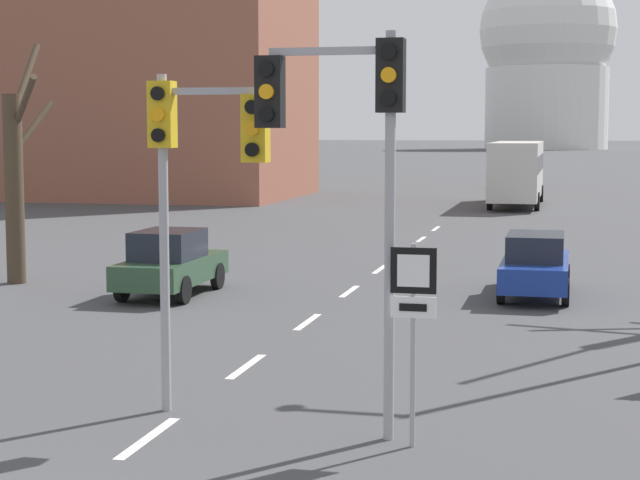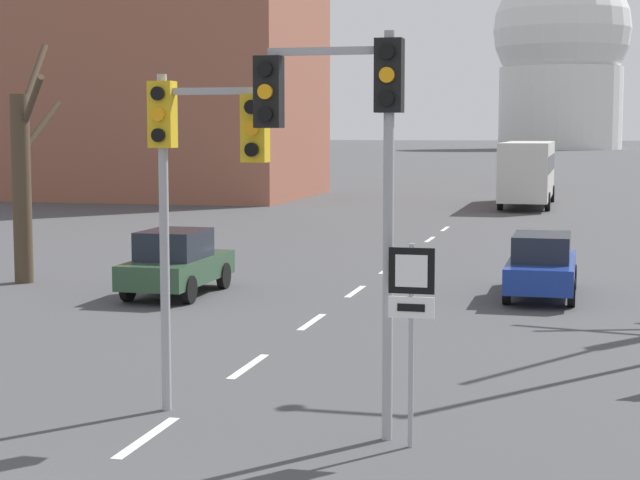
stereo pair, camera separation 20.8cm
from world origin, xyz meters
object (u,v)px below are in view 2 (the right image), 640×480
object	(u,v)px
sedan_near_right	(176,262)
city_bus	(528,169)
route_sign_post	(411,309)
traffic_signal_near_right	(347,132)
sedan_near_left	(532,177)
traffic_signal_centre_tall	(195,158)
sedan_mid_centre	(542,265)

from	to	relation	value
sedan_near_right	city_bus	bearing A→B (deg)	78.56
route_sign_post	city_bus	distance (m)	45.41
traffic_signal_near_right	sedan_near_left	size ratio (longest dim) A/B	1.33
sedan_near_right	city_bus	size ratio (longest dim) A/B	0.38
traffic_signal_centre_tall	sedan_near_left	bearing A→B (deg)	88.47
city_bus	traffic_signal_near_right	bearing A→B (deg)	-90.00
city_bus	sedan_near_left	bearing A→B (deg)	92.06
sedan_near_left	city_bus	distance (m)	19.73
traffic_signal_near_right	sedan_near_right	size ratio (longest dim) A/B	1.34
traffic_signal_near_right	city_bus	xyz separation A→B (m)	(0.00, 45.12, -2.08)
traffic_signal_near_right	sedan_near_right	distance (m)	13.50
route_sign_post	sedan_mid_centre	world-z (taller)	route_sign_post
traffic_signal_near_right	traffic_signal_centre_tall	xyz separation A→B (m)	(-2.41, 0.70, -0.38)
traffic_signal_near_right	traffic_signal_centre_tall	size ratio (longest dim) A/B	1.10
traffic_signal_centre_tall	sedan_mid_centre	bearing A→B (deg)	70.10
traffic_signal_near_right	sedan_near_left	world-z (taller)	traffic_signal_near_right
route_sign_post	city_bus	size ratio (longest dim) A/B	0.25
traffic_signal_centre_tall	city_bus	distance (m)	44.52
traffic_signal_centre_tall	sedan_mid_centre	distance (m)	13.48
sedan_mid_centre	city_bus	xyz separation A→B (m)	(-2.06, 32.06, 1.25)
traffic_signal_near_right	sedan_mid_centre	distance (m)	13.63
sedan_near_right	sedan_mid_centre	xyz separation A→B (m)	(8.94, 1.92, -0.03)
sedan_mid_centre	city_bus	distance (m)	32.15
traffic_signal_near_right	city_bus	size ratio (longest dim) A/B	0.50
sedan_near_left	city_bus	bearing A→B (deg)	-87.94
sedan_mid_centre	route_sign_post	bearing A→B (deg)	-94.89
traffic_signal_centre_tall	sedan_near_left	size ratio (longest dim) A/B	1.21
sedan_near_left	traffic_signal_centre_tall	bearing A→B (deg)	-91.53
sedan_near_left	sedan_mid_centre	xyz separation A→B (m)	(2.77, -51.73, 0.04)
sedan_near_left	city_bus	size ratio (longest dim) A/B	0.38
traffic_signal_centre_tall	traffic_signal_near_right	bearing A→B (deg)	-16.07
traffic_signal_centre_tall	route_sign_post	world-z (taller)	traffic_signal_centre_tall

